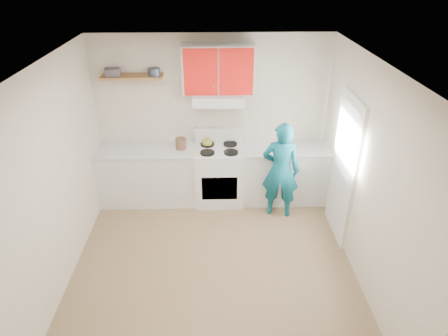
{
  "coord_description": "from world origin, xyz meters",
  "views": [
    {
      "loc": [
        0.03,
        -3.84,
        3.57
      ],
      "look_at": [
        0.15,
        0.55,
        1.15
      ],
      "focal_mm": 31.16,
      "sensor_mm": 36.0,
      "label": 1
    }
  ],
  "objects_px": {
    "tin": "(154,72)",
    "person": "(281,171)",
    "crock": "(181,144)",
    "stove": "(219,175)",
    "kettle": "(207,142)"
  },
  "relations": [
    {
      "from": "tin",
      "to": "person",
      "type": "bearing_deg",
      "value": -17.27
    },
    {
      "from": "tin",
      "to": "crock",
      "type": "distance_m",
      "value": 1.15
    },
    {
      "from": "stove",
      "to": "kettle",
      "type": "bearing_deg",
      "value": 148.73
    },
    {
      "from": "crock",
      "to": "person",
      "type": "relative_size",
      "value": 0.13
    },
    {
      "from": "stove",
      "to": "tin",
      "type": "distance_m",
      "value": 1.88
    },
    {
      "from": "crock",
      "to": "person",
      "type": "distance_m",
      "value": 1.58
    },
    {
      "from": "kettle",
      "to": "crock",
      "type": "distance_m",
      "value": 0.41
    },
    {
      "from": "stove",
      "to": "crock",
      "type": "distance_m",
      "value": 0.8
    },
    {
      "from": "tin",
      "to": "person",
      "type": "distance_m",
      "value": 2.33
    },
    {
      "from": "crock",
      "to": "kettle",
      "type": "bearing_deg",
      "value": 12.0
    },
    {
      "from": "tin",
      "to": "stove",
      "type": "bearing_deg",
      "value": -9.06
    },
    {
      "from": "stove",
      "to": "person",
      "type": "height_order",
      "value": "person"
    },
    {
      "from": "tin",
      "to": "person",
      "type": "height_order",
      "value": "tin"
    },
    {
      "from": "person",
      "to": "stove",
      "type": "bearing_deg",
      "value": -13.11
    },
    {
      "from": "stove",
      "to": "kettle",
      "type": "xyz_separation_m",
      "value": [
        -0.19,
        0.11,
        0.53
      ]
    }
  ]
}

